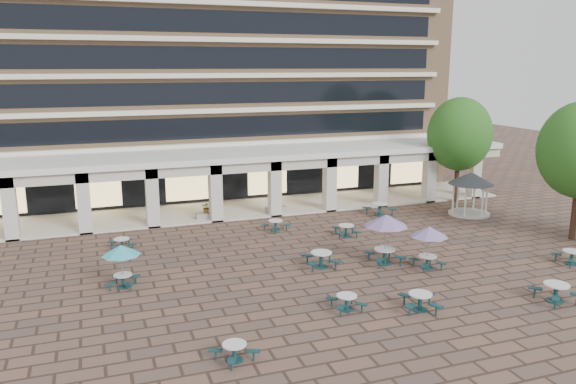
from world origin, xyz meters
The scene contains 20 objects.
ground centered at (0.00, 0.00, 0.00)m, with size 120.00×120.00×0.00m, color brown.
apartment_building centered at (0.00, 25.47, 12.60)m, with size 40.00×15.50×25.20m.
retail_arcade centered at (0.00, 14.80, 3.00)m, with size 42.00×6.60×4.40m.
picnic_table_1 centered at (0.11, -3.65, 0.40)m, with size 1.53×1.53×0.68m.
picnic_table_2 centered at (3.10, -4.75, 0.46)m, with size 2.06×2.06×0.77m.
picnic_table_3 centered at (14.00, -2.44, 0.44)m, with size 1.76×1.76×0.74m.
picnic_table_4 centered at (-8.91, 2.25, 1.79)m, with size 1.83×1.83×2.11m.
picnic_table_5 centered at (-5.57, -6.23, 0.40)m, with size 1.82×1.82×0.67m.
picnic_table_6 centered at (6.31, -0.43, 1.93)m, with size 1.97×1.97×2.27m.
picnic_table_7 centered at (9.38, -6.01, 0.50)m, with size 1.88×1.88×0.84m.
picnic_table_8 centered at (-8.60, 8.18, 0.40)m, with size 1.63×1.63×0.67m.
picnic_table_9 centered at (1.13, 1.60, 0.50)m, with size 2.08×2.08×0.84m.
picnic_table_10 centered at (4.74, 6.17, 0.44)m, with size 1.86×1.86×0.73m.
picnic_table_11 centered at (4.55, 0.97, 2.31)m, with size 2.35×2.35×2.72m.
picnic_table_12 centered at (0.98, 8.81, 0.41)m, with size 1.87×1.87×0.69m.
picnic_table_13 centered at (9.18, 10.00, 0.52)m, with size 2.26×2.26×0.87m.
gazebo centered at (15.34, 8.06, 2.28)m, with size 3.26×3.26×3.03m.
tree_east_c centered at (16.72, 11.58, 5.31)m, with size 4.88×4.88×8.13m.
planter_left centered at (-2.68, 12.90, 0.52)m, with size 1.50×0.81×1.28m.
planter_right centered at (2.37, 12.90, 0.47)m, with size 1.50×0.69×1.21m.
Camera 1 is at (-9.94, -24.23, 10.40)m, focal length 35.00 mm.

